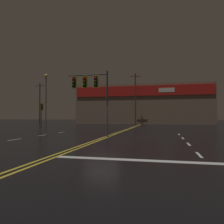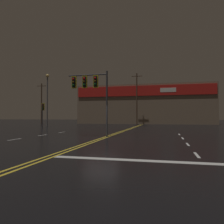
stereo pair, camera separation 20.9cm
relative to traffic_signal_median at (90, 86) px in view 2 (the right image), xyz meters
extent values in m
plane|color=black|center=(1.34, -1.40, -4.02)|extent=(200.00, 200.00, 0.00)
cube|color=gold|center=(1.19, -1.40, -4.02)|extent=(0.12, 60.00, 0.01)
cube|color=gold|center=(1.49, -1.40, -4.02)|extent=(0.12, 60.00, 0.01)
cube|color=silver|center=(-4.40, -3.20, -4.02)|extent=(0.12, 1.40, 0.01)
cube|color=silver|center=(-4.40, 0.40, -4.02)|extent=(0.12, 1.40, 0.01)
cube|color=silver|center=(-4.40, 4.00, -4.02)|extent=(0.12, 1.40, 0.01)
cube|color=silver|center=(7.07, -6.80, -4.02)|extent=(0.12, 1.40, 0.01)
cube|color=silver|center=(7.07, -3.20, -4.02)|extent=(0.12, 1.40, 0.01)
cube|color=silver|center=(7.07, 0.40, -4.02)|extent=(0.12, 1.40, 0.01)
cube|color=silver|center=(7.07, 4.00, -4.02)|extent=(0.12, 1.40, 0.01)
cube|color=silver|center=(7.07, -8.48, -4.02)|extent=(11.01, 0.40, 0.01)
cylinder|color=#38383D|center=(1.41, 0.02, -1.43)|extent=(0.14, 0.14, 5.18)
cylinder|color=#38383D|center=(-0.20, 0.02, 0.91)|extent=(3.22, 0.10, 0.10)
cube|color=black|center=(0.49, 0.02, 0.37)|extent=(0.28, 0.24, 0.84)
cube|color=gold|center=(0.49, 0.02, 0.37)|extent=(0.42, 0.08, 0.99)
sphere|color=red|center=(0.49, -0.14, 0.62)|extent=(0.17, 0.17, 0.17)
sphere|color=#543707|center=(0.49, -0.14, 0.37)|extent=(0.17, 0.17, 0.17)
sphere|color=#084513|center=(0.49, -0.14, 0.11)|extent=(0.17, 0.17, 0.17)
cube|color=black|center=(-0.43, 0.02, 0.37)|extent=(0.28, 0.24, 0.84)
cube|color=gold|center=(-0.43, 0.02, 0.37)|extent=(0.42, 0.08, 0.99)
sphere|color=red|center=(-0.43, -0.14, 0.62)|extent=(0.17, 0.17, 0.17)
sphere|color=#543707|center=(-0.43, -0.14, 0.37)|extent=(0.17, 0.17, 0.17)
sphere|color=#084513|center=(-0.43, -0.14, 0.11)|extent=(0.17, 0.17, 0.17)
cube|color=black|center=(-1.35, 0.02, 0.37)|extent=(0.28, 0.24, 0.84)
cube|color=gold|center=(-1.35, 0.02, 0.37)|extent=(0.42, 0.08, 0.99)
sphere|color=red|center=(-1.35, -0.14, 0.62)|extent=(0.17, 0.17, 0.17)
sphere|color=#543707|center=(-1.35, -0.14, 0.37)|extent=(0.17, 0.17, 0.17)
sphere|color=#084513|center=(-1.35, -0.14, 0.11)|extent=(0.17, 0.17, 0.17)
cylinder|color=#38383D|center=(-10.52, 10.41, -2.31)|extent=(0.13, 0.13, 3.43)
cube|color=black|center=(-10.52, 10.59, -1.06)|extent=(0.28, 0.24, 0.84)
cube|color=gold|center=(-10.52, 10.59, -1.06)|extent=(0.42, 0.08, 0.99)
sphere|color=red|center=(-10.52, 10.43, -0.81)|extent=(0.17, 0.17, 0.17)
sphere|color=#543707|center=(-10.52, 10.43, -1.06)|extent=(0.17, 0.17, 0.17)
sphere|color=#084513|center=(-10.52, 10.43, -1.31)|extent=(0.17, 0.17, 0.17)
cylinder|color=#59595E|center=(-13.49, 16.84, 0.17)|extent=(0.20, 0.20, 8.37)
sphere|color=#F4C666|center=(-13.49, 16.84, 4.52)|extent=(0.56, 0.56, 0.56)
cube|color=#7A6651|center=(1.34, 35.21, 0.30)|extent=(29.88, 10.00, 8.65)
cube|color=red|center=(1.34, 30.11, 3.12)|extent=(29.28, 0.20, 2.16)
cube|color=white|center=(6.56, 30.06, 3.12)|extent=(3.20, 0.16, 0.90)
cylinder|color=#4C3828|center=(-21.50, 28.14, 0.59)|extent=(0.26, 0.26, 9.22)
cube|color=#4C3828|center=(-21.50, 28.14, 4.60)|extent=(2.20, 0.12, 0.12)
cylinder|color=#4C3828|center=(0.30, 28.14, 1.23)|extent=(0.26, 0.26, 10.51)
cube|color=#4C3828|center=(0.30, 28.14, 5.89)|extent=(2.20, 0.12, 0.12)
camera|label=1|loc=(5.56, -16.48, -2.43)|focal=35.00mm
camera|label=2|loc=(5.77, -16.43, -2.43)|focal=35.00mm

